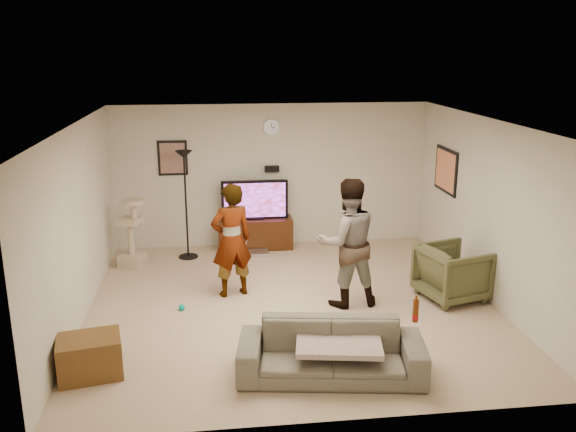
{
  "coord_description": "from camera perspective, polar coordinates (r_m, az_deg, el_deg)",
  "views": [
    {
      "loc": [
        -1.01,
        -7.7,
        3.43
      ],
      "look_at": [
        -0.03,
        0.2,
        1.21
      ],
      "focal_mm": 37.94,
      "sensor_mm": 36.0,
      "label": 1
    }
  ],
  "objects": [
    {
      "name": "tv_stand",
      "position": [
        10.71,
        -3.09,
        -1.63
      ],
      "size": [
        1.29,
        0.45,
        0.54
      ],
      "primitive_type": "cube",
      "color": "black",
      "rests_on": "floor"
    },
    {
      "name": "ceiling",
      "position": [
        7.82,
        0.38,
        8.8
      ],
      "size": [
        5.5,
        5.5,
        0.02
      ],
      "primitive_type": "cube",
      "color": "silver",
      "rests_on": "wall_back"
    },
    {
      "name": "tv",
      "position": [
        10.54,
        -3.14,
        1.54
      ],
      "size": [
        1.15,
        0.08,
        0.68
      ],
      "primitive_type": "cube",
      "color": "black",
      "rests_on": "tv_stand"
    },
    {
      "name": "wall_clock",
      "position": [
        10.55,
        -1.56,
        8.32
      ],
      "size": [
        0.26,
        0.04,
        0.26
      ],
      "primitive_type": "cylinder",
      "rotation": [
        1.57,
        0.0,
        0.0
      ],
      "color": "white",
      "rests_on": "wall_back"
    },
    {
      "name": "beer_bottle",
      "position": [
        6.73,
        11.87,
        -8.69
      ],
      "size": [
        0.06,
        0.06,
        0.25
      ],
      "primitive_type": "cylinder",
      "color": "#5D2708",
      "rests_on": "sofa"
    },
    {
      "name": "floor",
      "position": [
        8.5,
        0.35,
        -8.33
      ],
      "size": [
        5.5,
        5.5,
        0.02
      ],
      "primitive_type": "cube",
      "color": "tan",
      "rests_on": "ground"
    },
    {
      "name": "person_left",
      "position": [
        8.56,
        -5.32,
        -2.28
      ],
      "size": [
        0.69,
        0.56,
        1.63
      ],
      "primitive_type": "imported",
      "rotation": [
        0.0,
        0.0,
        3.46
      ],
      "color": "#959595",
      "rests_on": "floor"
    },
    {
      "name": "picture_back",
      "position": [
        10.61,
        -10.76,
        5.36
      ],
      "size": [
        0.42,
        0.03,
        0.52
      ],
      "primitive_type": "cube",
      "color": "#7C5C52",
      "rests_on": "wall_back"
    },
    {
      "name": "wall_right",
      "position": [
        8.84,
        18.32,
        0.48
      ],
      "size": [
        0.04,
        5.5,
        2.5
      ],
      "primitive_type": "cube",
      "color": "beige",
      "rests_on": "floor"
    },
    {
      "name": "console_box",
      "position": [
        10.41,
        -2.96,
        -3.5
      ],
      "size": [
        0.4,
        0.3,
        0.07
      ],
      "primitive_type": "cube",
      "color": "silver",
      "rests_on": "floor"
    },
    {
      "name": "wall_front",
      "position": [
        5.5,
        4.1,
        -7.83
      ],
      "size": [
        5.5,
        0.04,
        2.5
      ],
      "primitive_type": "cube",
      "color": "beige",
      "rests_on": "floor"
    },
    {
      "name": "armchair",
      "position": [
        8.84,
        15.18,
        -5.16
      ],
      "size": [
        1.03,
        1.02,
        0.77
      ],
      "primitive_type": "imported",
      "rotation": [
        0.0,
        0.0,
        1.84
      ],
      "color": "#454629",
      "rests_on": "floor"
    },
    {
      "name": "person_right",
      "position": [
        8.23,
        5.59,
        -2.51
      ],
      "size": [
        0.93,
        0.76,
        1.77
      ],
      "primitive_type": "imported",
      "rotation": [
        0.0,
        0.0,
        3.25
      ],
      "color": "#2856A3",
      "rests_on": "floor"
    },
    {
      "name": "cat_tree",
      "position": [
        10.05,
        -14.54,
        -1.54
      ],
      "size": [
        0.46,
        0.46,
        1.12
      ],
      "primitive_type": "cube",
      "rotation": [
        0.0,
        0.0,
        -0.36
      ],
      "color": "tan",
      "rests_on": "floor"
    },
    {
      "name": "picture_right",
      "position": [
        10.21,
        14.58,
        4.16
      ],
      "size": [
        0.03,
        0.78,
        0.62
      ],
      "primitive_type": "cube",
      "color": "#E98159",
      "rests_on": "wall_right"
    },
    {
      "name": "tv_screen",
      "position": [
        10.5,
        -3.12,
        1.48
      ],
      "size": [
        1.06,
        0.01,
        0.6
      ],
      "primitive_type": "cube",
      "color": "#A742EC",
      "rests_on": "tv"
    },
    {
      "name": "wall_speaker",
      "position": [
        10.64,
        -1.52,
        4.45
      ],
      "size": [
        0.25,
        0.1,
        0.1
      ],
      "primitive_type": "cube",
      "color": "black",
      "rests_on": "wall_back"
    },
    {
      "name": "side_table",
      "position": [
        7.04,
        -18.08,
        -12.41
      ],
      "size": [
        0.74,
        0.61,
        0.44
      ],
      "primitive_type": "cube",
      "rotation": [
        0.0,
        0.0,
        0.19
      ],
      "color": "#563717",
      "rests_on": "floor"
    },
    {
      "name": "floor_lamp",
      "position": [
        10.18,
        -9.54,
        0.98
      ],
      "size": [
        0.32,
        0.32,
        1.81
      ],
      "primitive_type": "cylinder",
      "color": "black",
      "rests_on": "floor"
    },
    {
      "name": "toy_ball",
      "position": [
        8.41,
        -9.93,
        -8.44
      ],
      "size": [
        0.08,
        0.08,
        0.08
      ],
      "primitive_type": "sphere",
      "color": "#00978F",
      "rests_on": "floor"
    },
    {
      "name": "wall_back",
      "position": [
        10.72,
        -1.54,
        3.83
      ],
      "size": [
        5.5,
        0.04,
        2.5
      ],
      "primitive_type": "cube",
      "color": "beige",
      "rests_on": "floor"
    },
    {
      "name": "throw_blanket",
      "position": [
        6.66,
        4.77,
        -11.67
      ],
      "size": [
        1.0,
        0.84,
        0.06
      ],
      "primitive_type": "cube",
      "rotation": [
        0.0,
        0.0,
        -0.17
      ],
      "color": "#BA9E93",
      "rests_on": "sofa"
    },
    {
      "name": "sofa",
      "position": [
        6.69,
        4.06,
        -12.5
      ],
      "size": [
        2.08,
        1.06,
        0.58
      ],
      "primitive_type": "imported",
      "rotation": [
        0.0,
        0.0,
        -0.15
      ],
      "color": "#5B5649",
      "rests_on": "floor"
    },
    {
      "name": "wall_left",
      "position": [
        8.19,
        -19.08,
        -0.76
      ],
      "size": [
        0.04,
        5.5,
        2.5
      ],
      "primitive_type": "cube",
      "color": "beige",
      "rests_on": "floor"
    }
  ]
}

